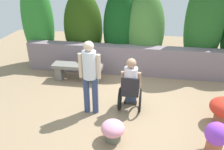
% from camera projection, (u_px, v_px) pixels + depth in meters
% --- Properties ---
extents(ground_plane, '(12.63, 12.63, 0.00)m').
position_uv_depth(ground_plane, '(126.00, 106.00, 5.63)').
color(ground_plane, '#91795B').
extents(stone_retaining_wall, '(6.72, 0.38, 0.91)m').
position_uv_depth(stone_retaining_wall, '(133.00, 60.00, 7.09)').
color(stone_retaining_wall, slate).
rests_on(stone_retaining_wall, ground).
extents(hedge_backdrop, '(7.73, 1.07, 3.21)m').
position_uv_depth(hedge_backdrop, '(145.00, 28.00, 7.16)').
color(hedge_backdrop, '#2C7B2B').
rests_on(hedge_backdrop, ground).
extents(stone_bench, '(1.48, 0.41, 0.50)m').
position_uv_depth(stone_bench, '(78.00, 70.00, 6.76)').
color(stone_bench, slate).
rests_on(stone_bench, ground).
extents(person_in_wheelchair, '(0.53, 0.66, 1.33)m').
position_uv_depth(person_in_wheelchair, '(131.00, 86.00, 5.26)').
color(person_in_wheelchair, black).
rests_on(person_in_wheelchair, ground).
extents(person_standing_companion, '(0.49, 0.30, 1.74)m').
position_uv_depth(person_standing_companion, '(90.00, 73.00, 4.99)').
color(person_standing_companion, navy).
rests_on(person_standing_companion, ground).
extents(flower_pot_purple_near, '(0.42, 0.42, 0.63)m').
position_uv_depth(flower_pot_purple_near, '(216.00, 137.00, 4.13)').
color(flower_pot_purple_near, '#AC5D45').
rests_on(flower_pot_purple_near, ground).
extents(flower_pot_terracotta_by_wall, '(0.47, 0.47, 0.43)m').
position_uv_depth(flower_pot_terracotta_by_wall, '(113.00, 130.00, 4.47)').
color(flower_pot_terracotta_by_wall, '#595C4F').
rests_on(flower_pot_terracotta_by_wall, ground).
extents(flower_pot_red_accent, '(0.63, 0.63, 0.59)m').
position_uv_depth(flower_pot_red_accent, '(224.00, 109.00, 4.91)').
color(flower_pot_red_accent, brown).
rests_on(flower_pot_red_accent, ground).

